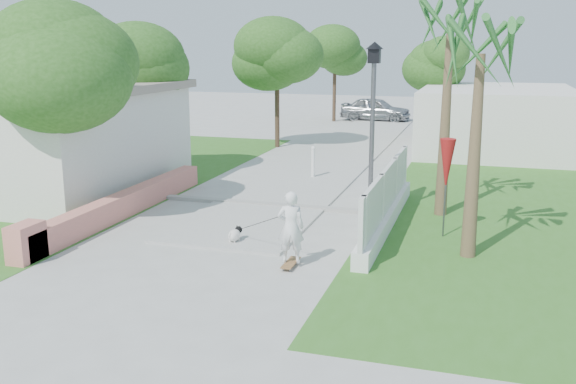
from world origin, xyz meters
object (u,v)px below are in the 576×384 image
(parked_car, at_px, (376,109))
(street_lamp, at_px, (372,125))
(bollard, at_px, (313,161))
(patio_umbrella, at_px, (447,166))
(skateboarder, at_px, (263,224))
(dog, at_px, (235,234))

(parked_car, bearing_deg, street_lamp, -166.25)
(bollard, distance_m, parked_car, 16.86)
(patio_umbrella, distance_m, parked_car, 22.99)
(street_lamp, distance_m, parked_car, 21.68)
(patio_umbrella, bearing_deg, bollard, 129.91)
(street_lamp, distance_m, patio_umbrella, 2.27)
(bollard, distance_m, skateboarder, 8.04)
(parked_car, bearing_deg, patio_umbrella, -161.96)
(dog, bearing_deg, bollard, 99.67)
(patio_umbrella, relative_size, parked_car, 0.57)
(street_lamp, xyz_separation_m, dog, (-2.54, -2.91, -2.22))
(patio_umbrella, distance_m, skateboarder, 4.45)
(bollard, bearing_deg, dog, -88.78)
(patio_umbrella, bearing_deg, parked_car, 103.40)
(patio_umbrella, height_order, dog, patio_umbrella)
(street_lamp, distance_m, dog, 4.45)
(skateboarder, distance_m, parked_car, 24.87)
(skateboarder, bearing_deg, dog, -46.31)
(bollard, distance_m, dog, 7.42)
(bollard, bearing_deg, parked_car, 92.45)
(patio_umbrella, relative_size, dog, 4.14)
(bollard, xyz_separation_m, dog, (0.16, -7.41, -0.38))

